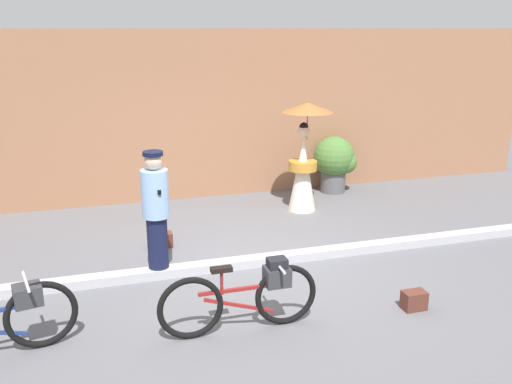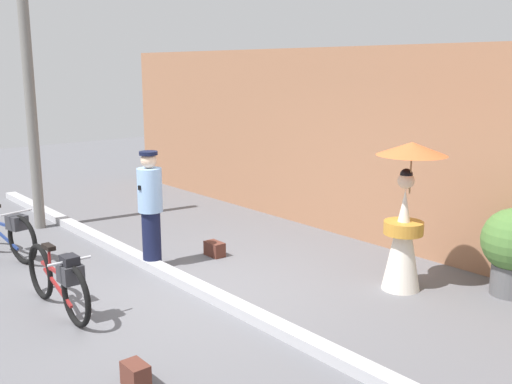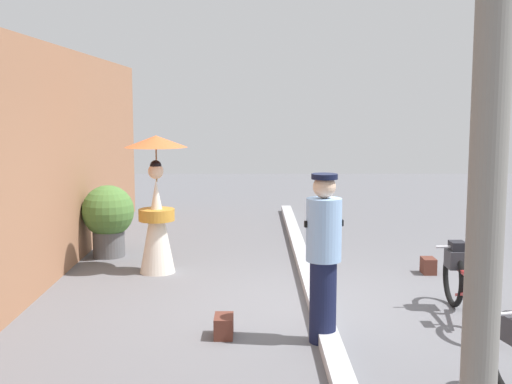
% 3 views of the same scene
% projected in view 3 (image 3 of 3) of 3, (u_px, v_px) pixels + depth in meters
% --- Properties ---
extents(ground_plane, '(30.00, 30.00, 0.00)m').
position_uv_depth(ground_plane, '(316.00, 307.00, 7.62)').
color(ground_plane, slate).
extents(building_wall, '(14.00, 0.40, 3.07)m').
position_uv_depth(building_wall, '(4.00, 173.00, 7.40)').
color(building_wall, '#9E6B4C').
rests_on(building_wall, ground_plane).
extents(sidewalk_curb, '(14.00, 0.20, 0.12)m').
position_uv_depth(sidewalk_curb, '(316.00, 302.00, 7.61)').
color(sidewalk_curb, '#B2B2B7').
rests_on(sidewalk_curb, ground_plane).
extents(bicycle_near_officer, '(1.71, 0.48, 0.77)m').
position_uv_depth(bicycle_near_officer, '(466.00, 281.00, 7.16)').
color(bicycle_near_officer, black).
rests_on(bicycle_near_officer, ground_plane).
extents(person_officer, '(0.34, 0.38, 1.64)m').
position_uv_depth(person_officer, '(323.00, 254.00, 6.37)').
color(person_officer, '#141938').
rests_on(person_officer, ground_plane).
extents(person_with_parasol, '(0.85, 0.85, 1.88)m').
position_uv_depth(person_with_parasol, '(157.00, 203.00, 9.09)').
color(person_with_parasol, silver).
rests_on(person_with_parasol, ground_plane).
extents(potted_plant_by_door, '(0.80, 0.78, 1.09)m').
position_uv_depth(potted_plant_by_door, '(109.00, 216.00, 10.12)').
color(potted_plant_by_door, '#59595B').
rests_on(potted_plant_by_door, ground_plane).
extents(backpack_on_pavement, '(0.27, 0.17, 0.22)m').
position_uv_depth(backpack_on_pavement, '(429.00, 265.00, 9.12)').
color(backpack_on_pavement, '#592D23').
rests_on(backpack_on_pavement, ground_plane).
extents(backpack_spare, '(0.31, 0.19, 0.21)m').
position_uv_depth(backpack_spare, '(224.00, 326.00, 6.62)').
color(backpack_spare, '#592D23').
rests_on(backpack_spare, ground_plane).
extents(utility_pole, '(0.18, 0.18, 4.80)m').
position_uv_depth(utility_pole, '(492.00, 79.00, 3.13)').
color(utility_pole, slate).
rests_on(utility_pole, ground_plane).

